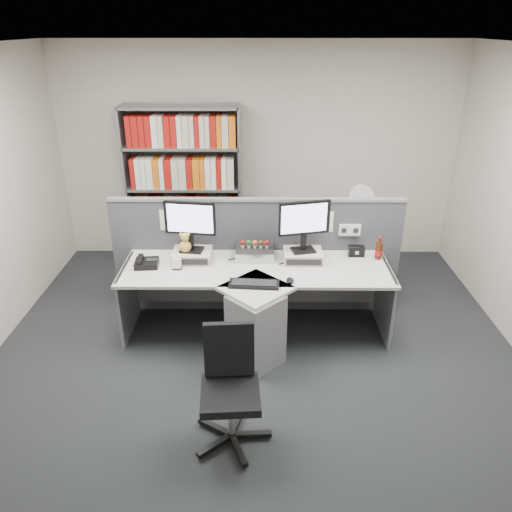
{
  "coord_description": "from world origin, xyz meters",
  "views": [
    {
      "loc": [
        0.03,
        -3.44,
        2.86
      ],
      "look_at": [
        0.0,
        0.65,
        0.92
      ],
      "focal_mm": 34.63,
      "sensor_mm": 36.0,
      "label": 1
    }
  ],
  "objects_px": {
    "monitor_left": "(190,222)",
    "desk_calendar": "(177,265)",
    "speaker": "(356,251)",
    "desk_fan": "(361,200)",
    "filing_cabinet": "(356,251)",
    "cola_bottle": "(379,251)",
    "desk": "(256,303)",
    "desktop_pc": "(255,252)",
    "office_chair": "(230,383)",
    "monitor_right": "(304,222)",
    "mouse": "(290,280)",
    "keyboard": "(254,284)",
    "shelving_unit": "(185,190)",
    "desk_phone": "(146,263)"
  },
  "relations": [
    {
      "from": "desk",
      "to": "desktop_pc",
      "type": "relative_size",
      "value": 6.89
    },
    {
      "from": "monitor_left",
      "to": "desk_fan",
      "type": "xyz_separation_m",
      "value": [
        1.84,
        1.02,
        -0.12
      ]
    },
    {
      "from": "desk",
      "to": "desk_fan",
      "type": "distance_m",
      "value": 1.92
    },
    {
      "from": "desk",
      "to": "keyboard",
      "type": "height_order",
      "value": "keyboard"
    },
    {
      "from": "desk_phone",
      "to": "speaker",
      "type": "bearing_deg",
      "value": 6.97
    },
    {
      "from": "cola_bottle",
      "to": "speaker",
      "type": "bearing_deg",
      "value": 162.36
    },
    {
      "from": "monitor_left",
      "to": "desk_fan",
      "type": "height_order",
      "value": "monitor_left"
    },
    {
      "from": "shelving_unit",
      "to": "filing_cabinet",
      "type": "height_order",
      "value": "shelving_unit"
    },
    {
      "from": "office_chair",
      "to": "desk_calendar",
      "type": "bearing_deg",
      "value": 112.9
    },
    {
      "from": "desk_phone",
      "to": "mouse",
      "type": "bearing_deg",
      "value": -13.15
    },
    {
      "from": "speaker",
      "to": "cola_bottle",
      "type": "height_order",
      "value": "cola_bottle"
    },
    {
      "from": "monitor_right",
      "to": "shelving_unit",
      "type": "distance_m",
      "value": 2.01
    },
    {
      "from": "desk_phone",
      "to": "desk_fan",
      "type": "xyz_separation_m",
      "value": [
        2.27,
        1.16,
        0.25
      ]
    },
    {
      "from": "filing_cabinet",
      "to": "office_chair",
      "type": "bearing_deg",
      "value": -118.1
    },
    {
      "from": "keyboard",
      "to": "cola_bottle",
      "type": "relative_size",
      "value": 1.97
    },
    {
      "from": "speaker",
      "to": "desk_fan",
      "type": "bearing_deg",
      "value": 78.21
    },
    {
      "from": "monitor_right",
      "to": "desk_fan",
      "type": "bearing_deg",
      "value": 53.97
    },
    {
      "from": "monitor_right",
      "to": "office_chair",
      "type": "height_order",
      "value": "monitor_right"
    },
    {
      "from": "speaker",
      "to": "filing_cabinet",
      "type": "bearing_deg",
      "value": 78.22
    },
    {
      "from": "desk_phone",
      "to": "shelving_unit",
      "type": "bearing_deg",
      "value": 84.1
    },
    {
      "from": "speaker",
      "to": "keyboard",
      "type": "bearing_deg",
      "value": -148.39
    },
    {
      "from": "mouse",
      "to": "desk_fan",
      "type": "height_order",
      "value": "desk_fan"
    },
    {
      "from": "speaker",
      "to": "office_chair",
      "type": "xyz_separation_m",
      "value": [
        -1.19,
        -1.68,
        -0.3
      ]
    },
    {
      "from": "monitor_right",
      "to": "desk_calendar",
      "type": "distance_m",
      "value": 1.29
    },
    {
      "from": "desk",
      "to": "desktop_pc",
      "type": "distance_m",
      "value": 0.57
    },
    {
      "from": "mouse",
      "to": "cola_bottle",
      "type": "xyz_separation_m",
      "value": [
        0.91,
        0.51,
        0.07
      ]
    },
    {
      "from": "monitor_left",
      "to": "desk_calendar",
      "type": "bearing_deg",
      "value": -120.36
    },
    {
      "from": "cola_bottle",
      "to": "office_chair",
      "type": "bearing_deg",
      "value": -130.98
    },
    {
      "from": "desk",
      "to": "monitor_right",
      "type": "relative_size",
      "value": 5.04
    },
    {
      "from": "monitor_left",
      "to": "keyboard",
      "type": "height_order",
      "value": "monitor_left"
    },
    {
      "from": "monitor_left",
      "to": "monitor_right",
      "type": "xyz_separation_m",
      "value": [
        1.1,
        0.0,
        0.0
      ]
    },
    {
      "from": "desk",
      "to": "filing_cabinet",
      "type": "xyz_separation_m",
      "value": [
        1.2,
        1.4,
        -0.11
      ]
    },
    {
      "from": "desk_phone",
      "to": "filing_cabinet",
      "type": "height_order",
      "value": "desk_phone"
    },
    {
      "from": "desktop_pc",
      "to": "mouse",
      "type": "xyz_separation_m",
      "value": [
        0.33,
        -0.55,
        -0.03
      ]
    },
    {
      "from": "monitor_left",
      "to": "filing_cabinet",
      "type": "xyz_separation_m",
      "value": [
        1.84,
        1.02,
        -0.77
      ]
    },
    {
      "from": "monitor_right",
      "to": "mouse",
      "type": "distance_m",
      "value": 0.62
    },
    {
      "from": "monitor_left",
      "to": "desk_calendar",
      "type": "xyz_separation_m",
      "value": [
        -0.12,
        -0.2,
        -0.36
      ]
    },
    {
      "from": "monitor_right",
      "to": "desktop_pc",
      "type": "height_order",
      "value": "monitor_right"
    },
    {
      "from": "desk",
      "to": "mouse",
      "type": "bearing_deg",
      "value": -14.83
    },
    {
      "from": "keyboard",
      "to": "office_chair",
      "type": "bearing_deg",
      "value": -98.91
    },
    {
      "from": "desk_calendar",
      "to": "shelving_unit",
      "type": "xyz_separation_m",
      "value": [
        -0.14,
        1.67,
        0.21
      ]
    },
    {
      "from": "filing_cabinet",
      "to": "desk",
      "type": "bearing_deg",
      "value": -130.61
    },
    {
      "from": "desk_calendar",
      "to": "speaker",
      "type": "xyz_separation_m",
      "value": [
        1.77,
        0.31,
        0.01
      ]
    },
    {
      "from": "mouse",
      "to": "filing_cabinet",
      "type": "bearing_deg",
      "value": 59.05
    },
    {
      "from": "desk",
      "to": "shelving_unit",
      "type": "xyz_separation_m",
      "value": [
        -0.9,
        1.85,
        0.52
      ]
    },
    {
      "from": "desk",
      "to": "speaker",
      "type": "bearing_deg",
      "value": 26.01
    },
    {
      "from": "keyboard",
      "to": "desk_phone",
      "type": "bearing_deg",
      "value": 160.18
    },
    {
      "from": "desktop_pc",
      "to": "office_chair",
      "type": "relative_size",
      "value": 0.42
    },
    {
      "from": "desktop_pc",
      "to": "speaker",
      "type": "relative_size",
      "value": 2.38
    },
    {
      "from": "monitor_right",
      "to": "desk_calendar",
      "type": "bearing_deg",
      "value": -170.5
    }
  ]
}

